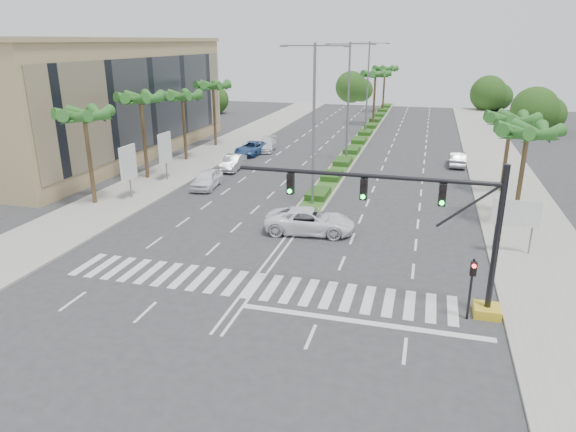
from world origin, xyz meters
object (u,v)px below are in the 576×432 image
object	(u,v)px
car_parked_b	(233,163)
car_parked_c	(251,148)
car_parked_d	(266,145)
car_parked_a	(207,179)
car_right	(457,159)
car_crossing	(310,221)

from	to	relation	value
car_parked_b	car_parked_c	world-z (taller)	car_parked_b
car_parked_c	car_parked_d	distance (m)	2.63
car_parked_d	car_parked_c	bearing A→B (deg)	-118.99
car_parked_a	car_right	size ratio (longest dim) A/B	1.03
car_parked_a	car_parked_c	size ratio (longest dim) A/B	0.89
car_parked_d	car_right	distance (m)	21.15
car_parked_a	car_parked_c	xyz separation A→B (m)	(-0.80, 13.98, -0.06)
car_parked_b	car_parked_c	size ratio (longest dim) A/B	0.87
car_parked_d	car_crossing	xyz separation A→B (m)	(10.91, -24.76, 0.12)
car_parked_b	car_parked_c	distance (m)	7.34
car_crossing	car_parked_d	bearing A→B (deg)	17.48
car_crossing	car_right	distance (m)	24.73
car_right	car_parked_d	bearing A→B (deg)	-5.60
car_parked_d	car_crossing	world-z (taller)	car_crossing
car_parked_b	car_crossing	bearing A→B (deg)	-55.68
car_crossing	car_parked_a	bearing A→B (deg)	46.75
car_parked_b	car_crossing	distance (m)	18.76
car_parked_d	car_parked_a	bearing A→B (deg)	-97.99
car_parked_c	car_parked_d	size ratio (longest dim) A/B	1.06
car_parked_a	car_parked_b	world-z (taller)	car_parked_a
car_parked_b	car_right	distance (m)	22.69
car_parked_a	car_parked_c	bearing A→B (deg)	88.11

